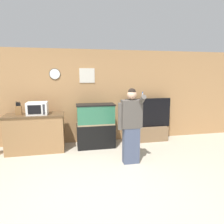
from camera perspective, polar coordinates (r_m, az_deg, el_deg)
name	(u,v)px	position (r m, az deg, el deg)	size (l,w,h in m)	color
ground_plane	(101,189)	(3.66, -3.28, -21.08)	(18.00, 18.00, 0.00)	#B2A893
wall_back_paneled	(87,97)	(5.68, -7.16, 4.29)	(10.00, 0.08, 2.60)	#A87A4C
counter_island	(36,133)	(5.39, -20.98, -5.59)	(1.42, 0.62, 0.96)	olive
microwave	(37,108)	(5.21, -20.54, 1.01)	(0.48, 0.39, 0.30)	white
knife_block	(19,110)	(5.32, -25.13, 0.52)	(0.14, 0.09, 0.32)	brown
aquarium_on_stand	(96,126)	(5.32, -4.66, -3.96)	(1.00, 0.46, 1.17)	black
tv_on_stand	(148,128)	(5.97, 10.12, -4.65)	(1.37, 0.40, 1.25)	brown
person_standing	(131,125)	(4.30, 5.44, -3.74)	(0.52, 0.39, 1.65)	#424C66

